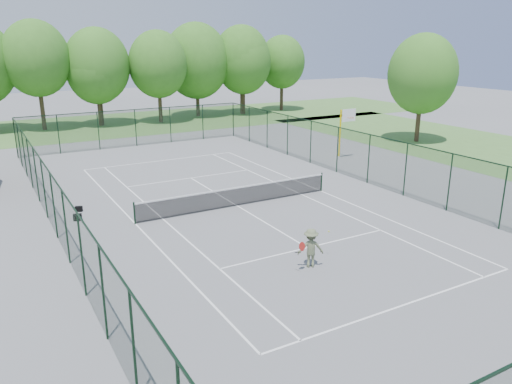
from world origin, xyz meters
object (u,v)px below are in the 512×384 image
basketball_goal (345,123)px  sports_bag_a (78,217)px  tennis_net (237,196)px  tennis_player (311,248)px

basketball_goal → sports_bag_a: size_ratio=9.14×
tennis_net → sports_bag_a: tennis_net is taller
tennis_net → sports_bag_a: bearing=166.4°
tennis_net → basketball_goal: size_ratio=3.04×
tennis_net → sports_bag_a: size_ratio=27.74×
tennis_net → basketball_goal: basketball_goal is taller
basketball_goal → tennis_player: size_ratio=1.78×
basketball_goal → sports_bag_a: (-19.94, -4.30, -2.41)m
basketball_goal → sports_bag_a: 20.54m
sports_bag_a → basketball_goal: bearing=26.7°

